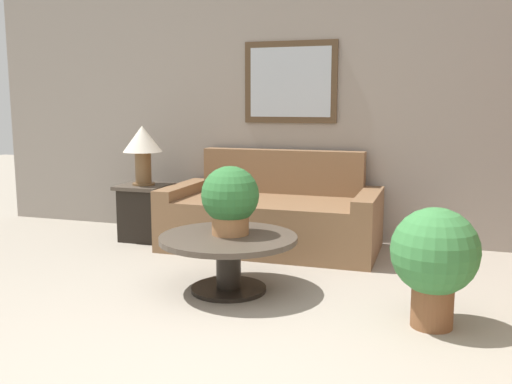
{
  "coord_description": "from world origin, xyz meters",
  "views": [
    {
      "loc": [
        0.95,
        -2.22,
        1.36
      ],
      "look_at": [
        -0.5,
        2.26,
        0.62
      ],
      "focal_mm": 40.0,
      "sensor_mm": 36.0,
      "label": 1
    }
  ],
  "objects_px": {
    "couch_main": "(272,217)",
    "potted_plant_on_table": "(230,198)",
    "coffee_table": "(228,251)",
    "side_table": "(145,212)",
    "potted_plant_floor": "(435,257)",
    "table_lamp": "(142,145)"
  },
  "relations": [
    {
      "from": "potted_plant_floor",
      "to": "couch_main",
      "type": "bearing_deg",
      "value": 133.64
    },
    {
      "from": "potted_plant_on_table",
      "to": "couch_main",
      "type": "bearing_deg",
      "value": 92.23
    },
    {
      "from": "side_table",
      "to": "table_lamp",
      "type": "height_order",
      "value": "table_lamp"
    },
    {
      "from": "table_lamp",
      "to": "couch_main",
      "type": "bearing_deg",
      "value": 3.41
    },
    {
      "from": "couch_main",
      "to": "potted_plant_on_table",
      "type": "xyz_separation_m",
      "value": [
        0.05,
        -1.25,
        0.38
      ]
    },
    {
      "from": "table_lamp",
      "to": "potted_plant_on_table",
      "type": "relative_size",
      "value": 1.17
    },
    {
      "from": "coffee_table",
      "to": "side_table",
      "type": "distance_m",
      "value": 1.83
    },
    {
      "from": "table_lamp",
      "to": "potted_plant_floor",
      "type": "relative_size",
      "value": 0.79
    },
    {
      "from": "couch_main",
      "to": "potted_plant_floor",
      "type": "distance_m",
      "value": 2.14
    },
    {
      "from": "potted_plant_floor",
      "to": "table_lamp",
      "type": "bearing_deg",
      "value": 152.14
    },
    {
      "from": "coffee_table",
      "to": "side_table",
      "type": "xyz_separation_m",
      "value": [
        -1.36,
        1.22,
        -0.02
      ]
    },
    {
      "from": "coffee_table",
      "to": "potted_plant_on_table",
      "type": "distance_m",
      "value": 0.38
    },
    {
      "from": "table_lamp",
      "to": "potted_plant_on_table",
      "type": "xyz_separation_m",
      "value": [
        1.35,
        -1.17,
        -0.28
      ]
    },
    {
      "from": "couch_main",
      "to": "side_table",
      "type": "distance_m",
      "value": 1.31
    },
    {
      "from": "table_lamp",
      "to": "potted_plant_on_table",
      "type": "bearing_deg",
      "value": -40.89
    },
    {
      "from": "coffee_table",
      "to": "potted_plant_floor",
      "type": "bearing_deg",
      "value": -9.87
    },
    {
      "from": "coffee_table",
      "to": "table_lamp",
      "type": "bearing_deg",
      "value": 137.99
    },
    {
      "from": "couch_main",
      "to": "side_table",
      "type": "relative_size",
      "value": 3.57
    },
    {
      "from": "coffee_table",
      "to": "side_table",
      "type": "height_order",
      "value": "side_table"
    },
    {
      "from": "couch_main",
      "to": "table_lamp",
      "type": "height_order",
      "value": "table_lamp"
    },
    {
      "from": "coffee_table",
      "to": "potted_plant_floor",
      "type": "relative_size",
      "value": 1.35
    },
    {
      "from": "couch_main",
      "to": "coffee_table",
      "type": "bearing_deg",
      "value": -87.73
    }
  ]
}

